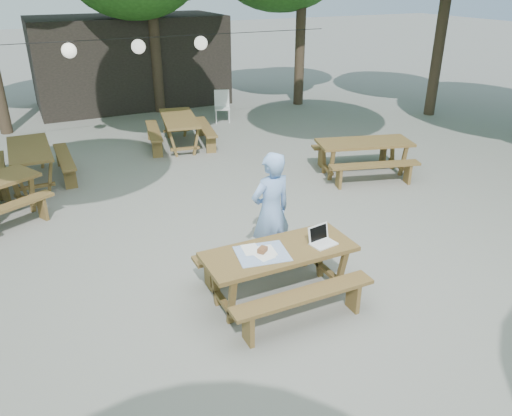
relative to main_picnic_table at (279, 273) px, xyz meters
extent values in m
plane|color=slate|center=(0.37, 1.62, -0.39)|extent=(80.00, 80.00, 0.00)
cube|color=black|center=(0.87, 12.12, 1.01)|extent=(6.00, 3.00, 2.80)
cube|color=brown|center=(0.00, 0.00, 0.33)|extent=(2.00, 0.80, 0.06)
cube|color=brown|center=(0.00, -0.65, 0.06)|extent=(1.90, 0.28, 0.05)
cube|color=brown|center=(0.00, 0.65, 0.06)|extent=(1.90, 0.28, 0.05)
cube|color=brown|center=(0.00, 0.00, -0.04)|extent=(1.70, 0.70, 0.69)
cube|color=brown|center=(3.82, 3.29, 0.33)|extent=(2.14, 1.32, 0.06)
cube|color=brown|center=(3.65, 2.67, 0.06)|extent=(1.90, 0.79, 0.05)
cube|color=brown|center=(4.00, 3.92, 0.06)|extent=(1.90, 0.79, 0.05)
cube|color=brown|center=(3.82, 3.29, -0.04)|extent=(1.83, 1.14, 0.69)
cube|color=brown|center=(-2.68, 5.96, 0.33)|extent=(0.80, 2.00, 0.06)
cube|color=brown|center=(-2.03, 5.96, 0.06)|extent=(0.28, 1.90, 0.05)
cube|color=brown|center=(-2.68, 5.96, -0.04)|extent=(0.70, 1.70, 0.69)
cube|color=brown|center=(0.86, 6.93, 0.33)|extent=(1.14, 2.11, 0.06)
cube|color=brown|center=(1.50, 6.82, 0.06)|extent=(0.61, 1.92, 0.05)
cube|color=brown|center=(0.22, 7.05, 0.06)|extent=(0.61, 1.92, 0.05)
cube|color=brown|center=(0.86, 6.93, -0.04)|extent=(0.99, 1.80, 0.69)
imported|color=#7FA7E8|center=(0.28, 0.78, 0.51)|extent=(0.71, 0.52, 1.79)
cube|color=silver|center=(2.70, 8.64, 0.01)|extent=(0.56, 0.56, 0.04)
cube|color=silver|center=(2.77, 8.82, 0.27)|extent=(0.43, 0.19, 0.48)
cube|color=silver|center=(2.70, 8.64, -0.20)|extent=(0.54, 0.54, 0.38)
cube|color=white|center=(0.59, -0.13, 0.37)|extent=(0.36, 0.28, 0.02)
cube|color=white|center=(0.57, -0.02, 0.49)|extent=(0.34, 0.11, 0.23)
cube|color=black|center=(0.57, -0.03, 0.49)|extent=(0.28, 0.09, 0.19)
cube|color=#3566B7|center=(-0.25, 0.00, 0.37)|extent=(0.73, 0.65, 0.01)
cube|color=white|center=(-0.26, -0.04, 0.37)|extent=(0.26, 0.33, 0.00)
cube|color=white|center=(-0.17, 0.02, 0.37)|extent=(0.25, 0.32, 0.00)
cube|color=white|center=(-0.34, 0.14, 0.38)|extent=(0.25, 0.33, 0.00)
cube|color=brown|center=(-0.23, 0.02, 0.41)|extent=(0.16, 0.15, 0.06)
cylinder|color=black|center=(0.87, 7.62, 2.21)|extent=(9.00, 0.02, 0.02)
sphere|color=white|center=(-1.43, 7.62, 2.01)|extent=(0.34, 0.34, 0.34)
sphere|color=white|center=(0.17, 7.62, 2.01)|extent=(0.34, 0.34, 0.34)
sphere|color=white|center=(1.77, 7.62, 2.01)|extent=(0.34, 0.34, 0.34)
cylinder|color=#2D2319|center=(1.37, 10.62, 1.84)|extent=(0.32, 0.32, 4.46)
cylinder|color=#2D2319|center=(5.87, 9.62, 1.81)|extent=(0.32, 0.32, 4.39)
cylinder|color=#2D2319|center=(8.87, 6.62, 2.29)|extent=(0.32, 0.32, 5.35)
camera|label=1|loc=(-2.70, -4.93, 3.60)|focal=35.00mm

